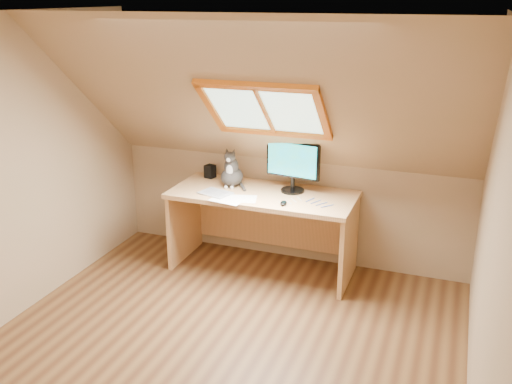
% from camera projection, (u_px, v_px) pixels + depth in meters
% --- Properties ---
extents(ground, '(3.50, 3.50, 0.00)m').
position_uv_depth(ground, '(218.00, 350.00, 4.24)').
color(ground, brown).
rests_on(ground, ground).
extents(room_shell, '(3.52, 3.52, 2.41)m').
position_uv_depth(room_shell, '(207.00, 170.00, 3.69)').
color(room_shell, '#A18060').
rests_on(room_shell, ground).
extents(desk, '(1.71, 0.75, 0.78)m').
position_uv_depth(desk, '(265.00, 213.00, 5.40)').
color(desk, tan).
rests_on(desk, ground).
extents(monitor, '(0.52, 0.22, 0.48)m').
position_uv_depth(monitor, '(293.00, 163.00, 5.19)').
color(monitor, black).
rests_on(monitor, desk).
extents(cat, '(0.22, 0.26, 0.38)m').
position_uv_depth(cat, '(232.00, 172.00, 5.40)').
color(cat, '#383332').
rests_on(cat, desk).
extents(desk_speaker, '(0.11, 0.11, 0.13)m').
position_uv_depth(desk_speaker, '(210.00, 171.00, 5.67)').
color(desk_speaker, black).
rests_on(desk_speaker, desk).
extents(graphics_tablet, '(0.33, 0.28, 0.01)m').
position_uv_depth(graphics_tablet, '(215.00, 193.00, 5.22)').
color(graphics_tablet, '#B2B2B7').
rests_on(graphics_tablet, desk).
extents(mouse, '(0.07, 0.11, 0.03)m').
position_uv_depth(mouse, '(283.00, 203.00, 4.95)').
color(mouse, black).
rests_on(mouse, desk).
extents(papers, '(0.33, 0.27, 0.00)m').
position_uv_depth(papers, '(234.00, 199.00, 5.08)').
color(papers, white).
rests_on(papers, desk).
extents(cables, '(0.51, 0.26, 0.01)m').
position_uv_depth(cables, '(308.00, 202.00, 5.00)').
color(cables, silver).
rests_on(cables, desk).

